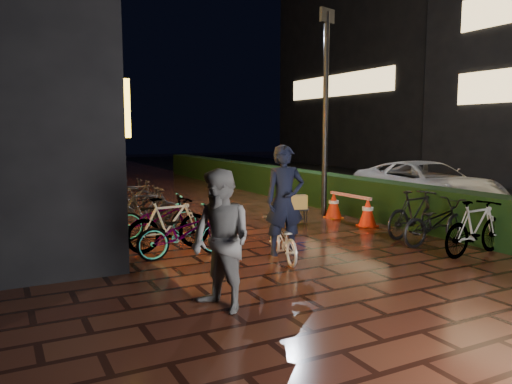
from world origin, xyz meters
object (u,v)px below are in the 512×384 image
cyclist (284,219)px  bystander_person (221,241)px  traffic_barrier (350,208)px  cart_assembly (297,204)px  van (426,184)px

cyclist → bystander_person: bearing=-138.4°
cyclist → traffic_barrier: bearing=36.3°
bystander_person → cyclist: size_ratio=0.89×
bystander_person → traffic_barrier: bystander_person is taller
bystander_person → cyclist: bearing=112.8°
bystander_person → cart_assembly: (4.02, 4.62, -0.43)m
van → cart_assembly: size_ratio=5.28×
van → cyclist: cyclist is taller
bystander_person → cyclist: cyclist is taller
van → traffic_barrier: van is taller
traffic_barrier → cart_assembly: bearing=161.2°
van → traffic_barrier: (-3.50, -0.89, -0.33)m
bystander_person → van: bearing=101.2°
bystander_person → van: bystander_person is taller
cyclist → cart_assembly: cyclist is taller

